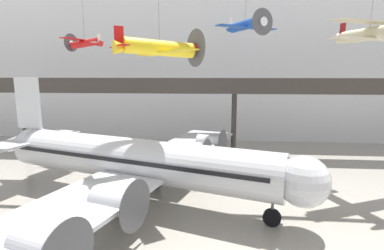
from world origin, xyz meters
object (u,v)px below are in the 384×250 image
at_px(airliner_silver_main, 134,160).
at_px(suspended_plane_blue_trainer, 245,25).
at_px(suspended_plane_cream_biplane, 370,34).
at_px(suspended_plane_red_highwing, 85,43).
at_px(suspended_plane_yellow_lowwing, 159,48).

xyz_separation_m(airliner_silver_main, suspended_plane_blue_trainer, (10.15, 11.62, 12.76)).
relative_size(airliner_silver_main, suspended_plane_cream_biplane, 3.90).
xyz_separation_m(suspended_plane_blue_trainer, suspended_plane_red_highwing, (-19.33, 0.52, -1.75)).
bearing_deg(suspended_plane_cream_biplane, suspended_plane_blue_trainer, -147.78).
bearing_deg(suspended_plane_blue_trainer, suspended_plane_cream_biplane, 22.82).
height_order(suspended_plane_yellow_lowwing, suspended_plane_red_highwing, suspended_plane_red_highwing).
distance_m(airliner_silver_main, suspended_plane_red_highwing, 18.78).
relative_size(suspended_plane_blue_trainer, suspended_plane_red_highwing, 0.87).
bearing_deg(suspended_plane_cream_biplane, airliner_silver_main, -101.04).
relative_size(airliner_silver_main, suspended_plane_blue_trainer, 4.92).
bearing_deg(suspended_plane_blue_trainer, suspended_plane_yellow_lowwing, -69.96).
bearing_deg(airliner_silver_main, suspended_plane_blue_trainer, 66.82).
relative_size(airliner_silver_main, suspended_plane_red_highwing, 4.27).
bearing_deg(suspended_plane_red_highwing, suspended_plane_yellow_lowwing, 157.02).
distance_m(suspended_plane_cream_biplane, suspended_plane_red_highwing, 30.67).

